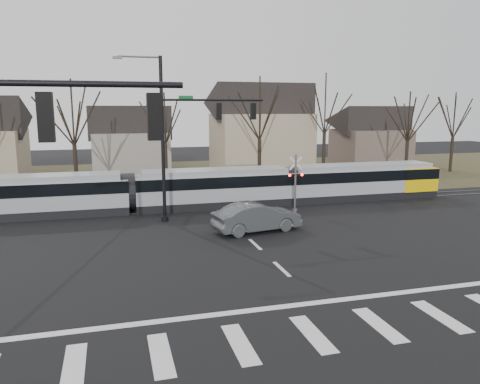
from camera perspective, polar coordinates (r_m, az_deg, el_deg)
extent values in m
plane|color=black|center=(19.52, 7.21, -11.20)|extent=(140.00, 140.00, 0.00)
cube|color=#38331E|center=(49.76, -7.09, 1.90)|extent=(140.00, 28.00, 0.01)
cube|color=silver|center=(14.63, -19.58, -19.42)|extent=(0.60, 2.60, 0.01)
cube|color=silver|center=(14.62, -9.62, -18.96)|extent=(0.60, 2.60, 0.01)
cube|color=silver|center=(14.99, 0.01, -18.01)|extent=(0.60, 2.60, 0.01)
cube|color=silver|center=(15.73, 8.84, -16.71)|extent=(0.60, 2.60, 0.01)
cube|color=silver|center=(16.79, 16.60, -15.23)|extent=(0.60, 2.60, 0.01)
cube|color=silver|center=(18.10, 23.25, -13.74)|extent=(0.60, 2.60, 0.01)
cube|color=silver|center=(18.00, 9.47, -13.14)|extent=(28.00, 0.35, 0.01)
cube|color=silver|center=(21.26, 5.11, -9.33)|extent=(0.18, 2.00, 0.01)
cube|color=silver|center=(24.86, 1.86, -6.39)|extent=(0.18, 2.00, 0.01)
cube|color=silver|center=(28.56, -0.54, -4.19)|extent=(0.18, 2.00, 0.01)
cube|color=silver|center=(32.34, -2.37, -2.50)|extent=(0.18, 2.00, 0.01)
cube|color=silver|center=(36.16, -3.81, -1.15)|extent=(0.18, 2.00, 0.01)
cube|color=silver|center=(40.02, -4.98, -0.07)|extent=(0.18, 2.00, 0.01)
cube|color=silver|center=(43.90, -5.94, 0.82)|extent=(0.18, 2.00, 0.01)
cube|color=silver|center=(47.81, -6.74, 1.57)|extent=(0.18, 2.00, 0.01)
cube|color=#59595E|center=(33.38, -2.80, -2.06)|extent=(90.00, 0.12, 0.06)
cube|color=#59595E|center=(34.72, -3.31, -1.58)|extent=(90.00, 0.12, 0.06)
cube|color=gray|center=(33.63, -24.04, -0.49)|extent=(12.33, 2.65, 2.77)
cube|color=black|center=(33.54, -24.11, 0.45)|extent=(12.35, 2.69, 0.81)
cube|color=gray|center=(34.00, -3.07, 0.49)|extent=(11.38, 2.65, 2.77)
cube|color=black|center=(33.91, -3.08, 1.42)|extent=(11.40, 2.69, 0.81)
cube|color=gray|center=(38.30, 14.53, 1.27)|extent=(12.33, 2.65, 2.77)
cube|color=black|center=(38.22, 14.56, 2.10)|extent=(12.35, 2.69, 0.81)
cube|color=yellow|center=(40.79, 20.20, 1.62)|extent=(3.03, 2.71, 1.85)
imported|color=#44474A|center=(27.24, 2.08, -3.08)|extent=(3.61, 5.80, 1.70)
cylinder|color=black|center=(10.87, -24.60, 11.98)|extent=(6.50, 0.14, 0.14)
cube|color=black|center=(10.82, -22.61, 8.41)|extent=(0.32, 0.32, 1.05)
sphere|color=#FF0C07|center=(10.82, -22.73, 10.16)|extent=(0.22, 0.22, 0.22)
cube|color=black|center=(10.78, -10.39, 9.01)|extent=(0.32, 0.32, 1.05)
sphere|color=#FF0C07|center=(10.78, -10.45, 10.77)|extent=(0.22, 0.22, 0.22)
cylinder|color=black|center=(29.47, -9.41, 6.16)|extent=(0.22, 0.22, 10.20)
cylinder|color=black|center=(30.21, -9.14, -3.24)|extent=(0.44, 0.44, 0.30)
cylinder|color=black|center=(29.93, -3.24, 11.13)|extent=(6.50, 0.14, 0.14)
cube|color=#0C5926|center=(29.61, -6.61, 11.38)|extent=(0.90, 0.03, 0.22)
cube|color=black|center=(30.00, -2.61, 9.79)|extent=(0.32, 0.32, 1.05)
sphere|color=#FF0C07|center=(30.00, -2.61, 10.42)|extent=(0.22, 0.22, 0.22)
cube|color=black|center=(30.59, 1.61, 9.81)|extent=(0.32, 0.32, 1.05)
sphere|color=#FF0C07|center=(30.59, 1.62, 10.42)|extent=(0.22, 0.22, 0.22)
cube|color=#59595B|center=(29.39, -14.73, 15.57)|extent=(0.55, 0.22, 0.14)
cylinder|color=#59595B|center=(32.33, 6.76, 1.04)|extent=(0.14, 0.14, 4.00)
cylinder|color=#59595B|center=(32.69, 6.69, -2.25)|extent=(0.36, 0.36, 0.20)
cube|color=silver|center=(32.14, 6.81, 3.50)|extent=(0.95, 0.04, 0.95)
cube|color=silver|center=(32.14, 6.81, 3.50)|extent=(0.95, 0.04, 0.95)
cube|color=black|center=(32.25, 6.78, 2.09)|extent=(1.00, 0.10, 0.12)
sphere|color=#FF0C07|center=(32.01, 6.09, 2.04)|extent=(0.18, 0.18, 0.18)
sphere|color=#FF0C07|center=(32.34, 7.57, 2.10)|extent=(0.18, 0.18, 0.18)
cube|color=gray|center=(53.00, -13.16, 4.66)|extent=(8.00, 7.00, 4.50)
cube|color=gray|center=(52.43, 2.49, 5.95)|extent=(10.00, 8.00, 6.50)
cube|color=brown|center=(60.58, 15.56, 5.21)|extent=(8.00, 7.00, 4.50)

